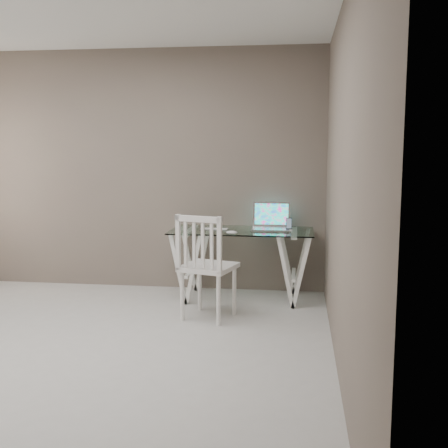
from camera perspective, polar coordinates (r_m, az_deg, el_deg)
The scene contains 7 objects.
room at distance 4.36m, azimuth -16.39°, elevation 8.77°, with size 4.50×4.52×2.71m.
desk at distance 5.98m, azimuth 1.81°, elevation -4.06°, with size 1.50×0.70×0.75m.
chair at distance 5.23m, azimuth -1.97°, elevation -3.89°, with size 0.57×0.57×1.01m.
laptop at distance 6.01m, azimuth 4.80°, elevation 0.13°, with size 0.40×0.32×0.28m.
keyboard at distance 5.96m, azimuth -1.00°, elevation -0.52°, with size 0.30×0.13×0.01m, color silver.
mouse at distance 5.64m, azimuth 0.79°, elevation -0.86°, with size 0.11×0.07×0.04m, color silver.
phone_dock at distance 5.91m, azimuth 6.61°, elevation -0.31°, with size 0.07×0.07×0.14m.
Camera 1 is at (1.70, -3.97, 1.63)m, focal length 45.00 mm.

